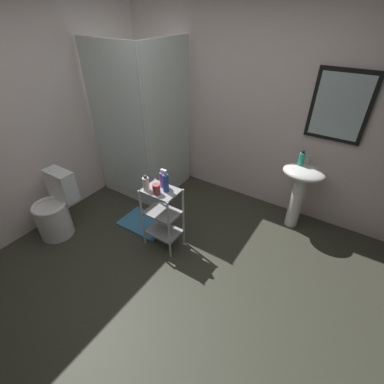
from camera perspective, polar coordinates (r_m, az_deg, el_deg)
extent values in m
cube|color=#35362B|center=(2.94, -5.54, -17.39)|extent=(4.20, 4.20, 0.02)
cube|color=silver|center=(3.59, 12.38, 16.81)|extent=(4.20, 0.10, 2.50)
cube|color=black|center=(3.27, 28.25, 15.29)|extent=(0.56, 0.03, 0.72)
cube|color=silver|center=(3.25, 28.20, 15.22)|extent=(0.48, 0.01, 0.64)
cube|color=silver|center=(3.51, -32.06, 12.00)|extent=(0.10, 4.20, 2.50)
cube|color=white|center=(4.30, -8.91, 2.54)|extent=(0.90, 0.90, 0.10)
cube|color=silver|center=(3.57, -15.14, 12.93)|extent=(0.90, 0.02, 1.90)
cube|color=silver|center=(3.59, -4.73, 14.09)|extent=(0.02, 0.90, 1.90)
cylinder|color=silver|center=(3.27, -9.56, 11.64)|extent=(0.04, 0.04, 1.90)
cylinder|color=silver|center=(4.27, -8.97, 3.13)|extent=(0.08, 0.08, 0.00)
cylinder|color=white|center=(3.51, 20.69, -1.95)|extent=(0.15, 0.15, 0.68)
ellipsoid|color=white|center=(3.30, 22.11, 3.72)|extent=(0.46, 0.37, 0.13)
cylinder|color=silver|center=(3.35, 23.03, 6.26)|extent=(0.03, 0.03, 0.10)
cylinder|color=white|center=(3.61, -26.60, -5.32)|extent=(0.37, 0.37, 0.40)
torus|color=white|center=(3.49, -27.50, -2.59)|extent=(0.37, 0.37, 0.04)
cube|color=white|center=(3.48, -25.38, 1.32)|extent=(0.35, 0.17, 0.36)
cylinder|color=silver|center=(3.04, -10.21, -5.51)|extent=(0.02, 0.02, 0.74)
cylinder|color=silver|center=(2.85, -4.75, -8.11)|extent=(0.02, 0.02, 0.74)
cylinder|color=silver|center=(3.19, -7.12, -3.02)|extent=(0.02, 0.02, 0.74)
cylinder|color=silver|center=(3.01, -1.77, -5.32)|extent=(0.02, 0.02, 0.74)
cube|color=#99999E|center=(3.14, -5.80, -8.08)|extent=(0.36, 0.26, 0.02)
cube|color=#99999E|center=(2.97, -6.10, -4.24)|extent=(0.36, 0.26, 0.02)
cube|color=#99999E|center=(2.80, -6.45, 0.23)|extent=(0.36, 0.26, 0.02)
cylinder|color=#2DBC99|center=(3.28, 21.67, 6.35)|extent=(0.06, 0.06, 0.14)
cylinder|color=black|center=(3.24, 21.99, 7.68)|extent=(0.03, 0.03, 0.03)
cylinder|color=purple|center=(2.81, -6.04, 2.54)|extent=(0.06, 0.06, 0.16)
cylinder|color=silver|center=(2.75, -6.16, 4.31)|extent=(0.04, 0.04, 0.04)
cylinder|color=#2F50B0|center=(2.73, -5.45, 1.86)|extent=(0.06, 0.06, 0.19)
cylinder|color=white|center=(2.66, -5.59, 4.02)|extent=(0.03, 0.03, 0.05)
cylinder|color=white|center=(2.78, -9.49, 1.66)|extent=(0.06, 0.06, 0.14)
cylinder|color=#333338|center=(2.74, -9.65, 3.12)|extent=(0.04, 0.04, 0.03)
cylinder|color=#B24742|center=(2.72, -7.36, 0.58)|extent=(0.08, 0.08, 0.11)
cube|color=teal|center=(3.54, -9.79, -6.34)|extent=(0.60, 0.40, 0.02)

